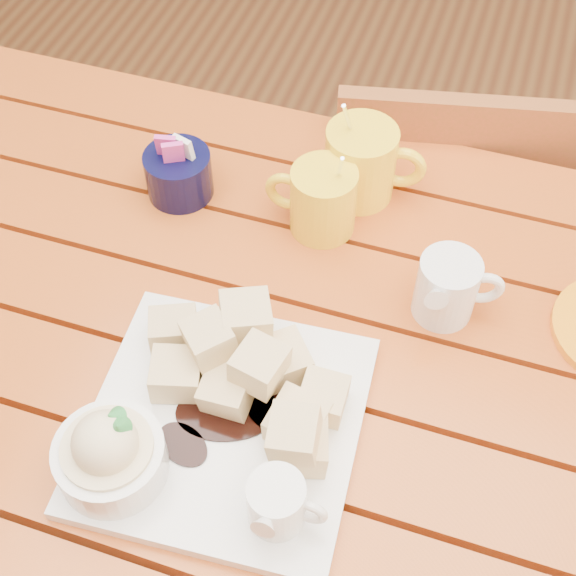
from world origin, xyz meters
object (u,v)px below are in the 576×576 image
(dessert_plate, at_px, (206,421))
(coffee_mug_right, at_px, (363,162))
(coffee_mug_left, at_px, (321,199))
(table, at_px, (259,382))
(chair_far, at_px, (440,225))

(dessert_plate, distance_m, coffee_mug_right, 0.41)
(coffee_mug_right, bearing_deg, coffee_mug_left, -123.28)
(table, xyz_separation_m, coffee_mug_left, (0.02, 0.19, 0.16))
(dessert_plate, bearing_deg, table, 88.35)
(coffee_mug_left, bearing_deg, coffee_mug_right, 66.55)
(table, distance_m, dessert_plate, 0.20)
(coffee_mug_left, height_order, coffee_mug_right, coffee_mug_right)
(coffee_mug_left, distance_m, coffee_mug_right, 0.08)
(dessert_plate, height_order, coffee_mug_right, coffee_mug_right)
(table, height_order, coffee_mug_left, coffee_mug_left)
(dessert_plate, relative_size, chair_far, 0.37)
(coffee_mug_left, xyz_separation_m, chair_far, (0.14, 0.32, -0.34))
(dessert_plate, xyz_separation_m, coffee_mug_right, (0.06, 0.40, 0.02))
(dessert_plate, bearing_deg, coffee_mug_left, 85.61)
(table, relative_size, coffee_mug_left, 8.59)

